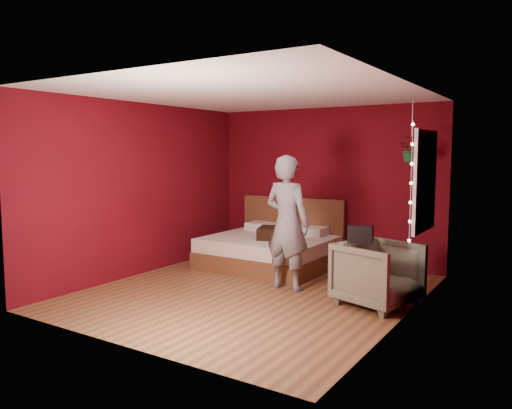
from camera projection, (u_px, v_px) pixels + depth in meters
name	position (u px, v px, depth m)	size (l,w,h in m)	color
floor	(253.00, 292.00, 6.67)	(4.50, 4.50, 0.00)	brown
room_walls	(253.00, 166.00, 6.49)	(4.04, 4.54, 2.62)	#5A0914
window	(425.00, 181.00, 6.21)	(0.05, 0.97, 1.27)	white
fairy_lights	(411.00, 183.00, 5.79)	(0.04, 0.04, 1.45)	silver
bed	(272.00, 249.00, 8.18)	(1.95, 1.66, 1.07)	brown
person	(287.00, 223.00, 6.71)	(0.66, 0.44, 1.82)	slate
armchair	(378.00, 274.00, 6.02)	(0.84, 0.86, 0.79)	#6C6C55
handbag	(361.00, 234.00, 5.92)	(0.29, 0.14, 0.21)	black
throw_pillow	(275.00, 233.00, 7.93)	(0.51, 0.51, 0.18)	black
hanging_plant	(411.00, 149.00, 6.94)	(0.37, 0.34, 0.88)	silver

